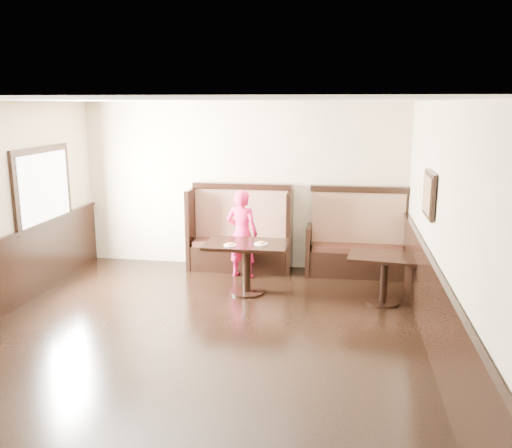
% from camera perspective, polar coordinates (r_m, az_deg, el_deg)
% --- Properties ---
extents(ground, '(7.00, 7.00, 0.00)m').
position_cam_1_polar(ground, '(6.34, -7.35, -13.39)').
color(ground, black).
rests_on(ground, ground).
extents(room_shell, '(7.00, 7.00, 7.00)m').
position_cam_1_polar(room_shell, '(6.42, -9.38, -6.66)').
color(room_shell, beige).
rests_on(room_shell, ground).
extents(booth_main, '(1.75, 0.72, 1.45)m').
position_cam_1_polar(booth_main, '(9.19, -1.64, -1.52)').
color(booth_main, black).
rests_on(booth_main, ground).
extents(booth_neighbor, '(1.65, 0.72, 1.45)m').
position_cam_1_polar(booth_neighbor, '(9.05, 10.59, -2.26)').
color(booth_neighbor, black).
rests_on(booth_neighbor, ground).
extents(table_main, '(1.21, 0.76, 0.77)m').
position_cam_1_polar(table_main, '(7.97, -1.01, -3.25)').
color(table_main, black).
rests_on(table_main, ground).
extents(table_neighbor, '(1.07, 0.76, 0.69)m').
position_cam_1_polar(table_neighbor, '(7.81, 13.38, -4.48)').
color(table_neighbor, black).
rests_on(table_neighbor, ground).
extents(child, '(0.57, 0.43, 1.43)m').
position_cam_1_polar(child, '(8.70, -1.48, -1.03)').
color(child, '#DB1751').
rests_on(child, ground).
extents(pizza_plate_left, '(0.19, 0.19, 0.03)m').
position_cam_1_polar(pizza_plate_left, '(7.80, -2.74, -2.18)').
color(pizza_plate_left, white).
rests_on(pizza_plate_left, table_main).
extents(pizza_plate_right, '(0.20, 0.20, 0.04)m').
position_cam_1_polar(pizza_plate_right, '(7.86, 0.53, -2.04)').
color(pizza_plate_right, white).
rests_on(pizza_plate_right, table_main).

